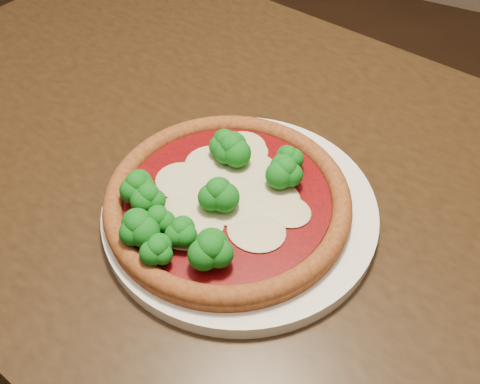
% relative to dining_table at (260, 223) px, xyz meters
% --- Properties ---
extents(floor, '(4.00, 4.00, 0.00)m').
position_rel_dining_table_xyz_m(floor, '(-0.08, 0.04, -0.65)').
color(floor, black).
rests_on(floor, ground).
extents(dining_table, '(1.35, 0.96, 0.75)m').
position_rel_dining_table_xyz_m(dining_table, '(0.00, 0.00, 0.00)').
color(dining_table, black).
rests_on(dining_table, floor).
extents(plate, '(0.32, 0.32, 0.02)m').
position_rel_dining_table_xyz_m(plate, '(0.01, -0.08, 0.11)').
color(plate, white).
rests_on(plate, dining_table).
extents(pizza, '(0.28, 0.28, 0.06)m').
position_rel_dining_table_xyz_m(pizza, '(-0.01, -0.09, 0.14)').
color(pizza, brown).
rests_on(pizza, plate).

